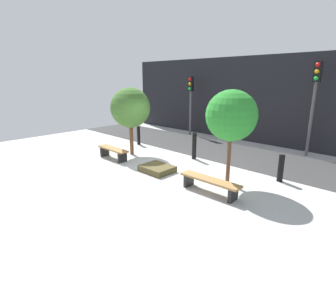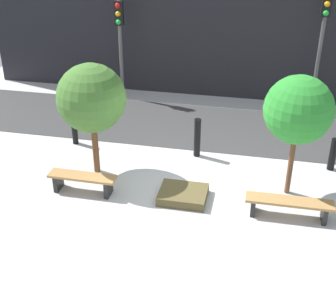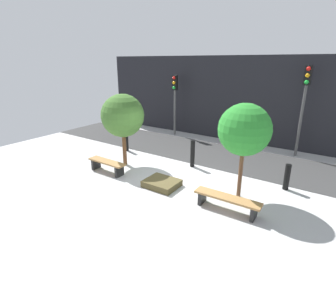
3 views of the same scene
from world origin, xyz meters
The scene contains 13 objects.
ground_plane centered at (0.00, 0.00, 0.00)m, with size 18.00×18.00×0.00m, color #B2B2B2.
road_strip centered at (0.00, 3.64, 0.01)m, with size 18.00×3.11×0.01m, color #373737.
building_facade centered at (0.00, 6.44, 2.13)m, with size 16.20×0.50×4.27m, color black.
bench_left centered at (-2.37, -0.45, 0.32)m, with size 1.62×0.40×0.46m.
bench_right centered at (2.37, -0.45, 0.31)m, with size 1.88×0.41×0.43m.
planter_bed centered at (0.00, -0.25, 0.11)m, with size 1.10×0.89×0.21m, color brown.
tree_behind_left_bench centered at (-2.37, 0.52, 2.00)m, with size 1.66×1.66×2.84m.
tree_behind_right_bench centered at (2.37, 0.52, 2.13)m, with size 1.52×1.52×2.90m.
bollard_far_left centered at (-3.48, 1.84, 0.46)m, with size 0.16×0.16×0.92m, color black.
bollard_left centered at (0.00, 1.84, 0.54)m, with size 0.18×0.18×1.08m, color black.
bollard_center centered at (3.48, 1.84, 0.43)m, with size 0.18×0.18×0.87m, color black.
traffic_light_west centered at (-3.18, 5.48, 2.27)m, with size 0.28×0.27×3.27m.
traffic_light_mid_west centered at (3.18, 5.48, 2.64)m, with size 0.28×0.27×3.83m.
Camera 1 is at (6.31, -6.29, 3.20)m, focal length 28.00 mm.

